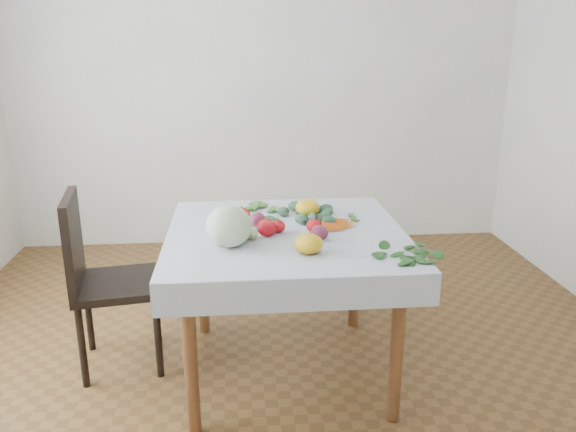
% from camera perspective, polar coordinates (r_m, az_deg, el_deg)
% --- Properties ---
extents(ground, '(4.00, 4.00, 0.00)m').
position_cam_1_polar(ground, '(3.01, -0.17, -15.30)').
color(ground, brown).
extents(back_wall, '(4.00, 0.04, 2.70)m').
position_cam_1_polar(back_wall, '(4.54, -2.46, 13.88)').
color(back_wall, white).
rests_on(back_wall, ground).
extents(table, '(1.00, 1.00, 0.75)m').
position_cam_1_polar(table, '(2.71, -0.18, -3.60)').
color(table, brown).
rests_on(table, ground).
extents(tablecloth, '(1.12, 1.12, 0.01)m').
position_cam_1_polar(tablecloth, '(2.68, -0.18, -1.62)').
color(tablecloth, white).
rests_on(tablecloth, table).
extents(chair, '(0.48, 0.48, 0.92)m').
position_cam_1_polar(chair, '(2.96, -18.70, -5.31)').
color(chair, black).
rests_on(chair, ground).
extents(cabbage, '(0.26, 0.26, 0.18)m').
position_cam_1_polar(cabbage, '(2.47, -6.03, -1.03)').
color(cabbage, beige).
rests_on(cabbage, tablecloth).
extents(tomato_a, '(0.10, 0.10, 0.07)m').
position_cam_1_polar(tomato_a, '(2.81, -4.71, 0.08)').
color(tomato_a, red).
rests_on(tomato_a, tablecloth).
extents(tomato_b, '(0.10, 0.10, 0.08)m').
position_cam_1_polar(tomato_b, '(2.60, -2.18, -1.19)').
color(tomato_b, red).
rests_on(tomato_b, tablecloth).
extents(tomato_c, '(0.09, 0.09, 0.06)m').
position_cam_1_polar(tomato_c, '(2.65, -1.04, -1.06)').
color(tomato_c, red).
rests_on(tomato_c, tablecloth).
extents(tomato_d, '(0.10, 0.10, 0.06)m').
position_cam_1_polar(tomato_d, '(2.66, 2.66, -0.99)').
color(tomato_d, red).
rests_on(tomato_d, tablecloth).
extents(heirloom_back, '(0.17, 0.17, 0.09)m').
position_cam_1_polar(heirloom_back, '(2.90, 1.99, 0.84)').
color(heirloom_back, gold).
rests_on(heirloom_back, tablecloth).
extents(heirloom_front, '(0.15, 0.15, 0.09)m').
position_cam_1_polar(heirloom_front, '(2.39, 2.11, -2.83)').
color(heirloom_front, gold).
rests_on(heirloom_front, tablecloth).
extents(onion_a, '(0.10, 0.10, 0.07)m').
position_cam_1_polar(onion_a, '(2.74, -3.11, -0.38)').
color(onion_a, '#591935').
rests_on(onion_a, tablecloth).
extents(onion_b, '(0.10, 0.10, 0.07)m').
position_cam_1_polar(onion_b, '(2.55, 3.21, -1.71)').
color(onion_b, '#591935').
rests_on(onion_b, tablecloth).
extents(tomatillo_cluster, '(0.10, 0.11, 0.04)m').
position_cam_1_polar(tomatillo_cluster, '(2.58, -4.52, -1.86)').
color(tomatillo_cluster, '#9BB166').
rests_on(tomatillo_cluster, tablecloth).
extents(carrot_bunch, '(0.18, 0.20, 0.03)m').
position_cam_1_polar(carrot_bunch, '(2.76, 5.30, -0.75)').
color(carrot_bunch, orange).
rests_on(carrot_bunch, tablecloth).
extents(kale_bunch, '(0.33, 0.29, 0.04)m').
position_cam_1_polar(kale_bunch, '(2.89, 1.08, 0.29)').
color(kale_bunch, '#385C43').
rests_on(kale_bunch, tablecloth).
extents(basil_bunch, '(0.30, 0.22, 0.01)m').
position_cam_1_polar(basil_bunch, '(2.44, 11.81, -3.73)').
color(basil_bunch, '#194A17').
rests_on(basil_bunch, tablecloth).
extents(dill_bunch, '(0.25, 0.18, 0.02)m').
position_cam_1_polar(dill_bunch, '(3.05, -2.42, 1.04)').
color(dill_bunch, '#527E3A').
rests_on(dill_bunch, tablecloth).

